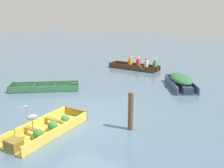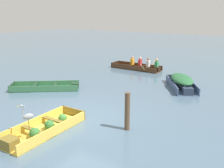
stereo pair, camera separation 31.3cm
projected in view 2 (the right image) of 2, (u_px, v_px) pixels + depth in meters
The scene contains 7 objects.
ground_plane at pixel (81, 117), 9.43m from camera, with size 80.00×80.00×0.00m, color slate.
dinghy_yellow_foreground at pixel (43, 129), 8.17m from camera, with size 1.14×3.00×0.38m.
skiff_green_near_moored at pixel (48, 87), 12.90m from camera, with size 3.35×2.91×0.32m.
skiff_slate_blue_mid_moored at pixel (182, 81), 13.01m from camera, with size 2.41×2.94×0.67m.
rowboat_dark_varnish_with_crew at pixel (139, 66), 17.36m from camera, with size 3.56×2.29×0.91m.
heron_on_dinghy at pixel (28, 116), 7.43m from camera, with size 0.28×0.44×0.84m.
mooring_post at pixel (127, 111), 8.27m from camera, with size 0.18×0.18×1.31m, color brown.
Camera 2 is at (5.80, -6.61, 3.80)m, focal length 40.00 mm.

